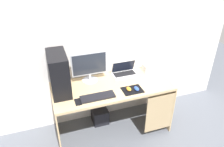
% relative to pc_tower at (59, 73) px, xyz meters
% --- Properties ---
extents(ground_plane, '(8.00, 8.00, 0.00)m').
position_rel_pc_tower_xyz_m(ground_plane, '(0.65, -0.08, -1.01)').
color(ground_plane, slate).
extents(wall_back, '(4.00, 0.05, 2.60)m').
position_rel_pc_tower_xyz_m(wall_back, '(0.65, 0.30, 0.29)').
color(wall_back, silver).
rests_on(wall_back, ground_plane).
extents(desk, '(1.56, 0.68, 0.75)m').
position_rel_pc_tower_xyz_m(desk, '(0.67, -0.09, -0.40)').
color(desk, tan).
rests_on(desk, ground_plane).
extents(pc_tower, '(0.22, 0.45, 0.51)m').
position_rel_pc_tower_xyz_m(pc_tower, '(0.00, 0.00, 0.00)').
color(pc_tower, black).
rests_on(pc_tower, desk).
extents(monitor, '(0.47, 0.21, 0.42)m').
position_rel_pc_tower_xyz_m(monitor, '(0.41, 0.12, -0.04)').
color(monitor, '#B7BCC6').
rests_on(monitor, desk).
extents(laptop, '(0.35, 0.21, 0.20)m').
position_rel_pc_tower_xyz_m(laptop, '(0.91, 0.14, -0.22)').
color(laptop, white).
rests_on(laptop, desk).
extents(projector, '(0.20, 0.14, 0.10)m').
position_rel_pc_tower_xyz_m(projector, '(1.31, 0.13, -0.21)').
color(projector, silver).
rests_on(projector, desk).
extents(keyboard, '(0.42, 0.14, 0.02)m').
position_rel_pc_tower_xyz_m(keyboard, '(0.40, -0.28, -0.25)').
color(keyboard, black).
rests_on(keyboard, desk).
extents(mousepad, '(0.26, 0.20, 0.00)m').
position_rel_pc_tower_xyz_m(mousepad, '(0.86, -0.27, -0.25)').
color(mousepad, black).
rests_on(mousepad, desk).
extents(mouse_left, '(0.06, 0.10, 0.03)m').
position_rel_pc_tower_xyz_m(mouse_left, '(0.81, -0.26, -0.24)').
color(mouse_left, orange).
rests_on(mouse_left, mousepad).
extents(mouse_right, '(0.06, 0.10, 0.03)m').
position_rel_pc_tower_xyz_m(mouse_right, '(0.91, -0.29, -0.24)').
color(mouse_right, '#2D51B2').
rests_on(mouse_right, mousepad).
extents(cell_phone, '(0.07, 0.13, 0.01)m').
position_rel_pc_tower_xyz_m(cell_phone, '(0.15, -0.30, -0.25)').
color(cell_phone, black).
rests_on(cell_phone, desk).
extents(subwoofer, '(0.23, 0.23, 0.23)m').
position_rel_pc_tower_xyz_m(subwoofer, '(0.52, 0.11, -0.90)').
color(subwoofer, black).
rests_on(subwoofer, ground_plane).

